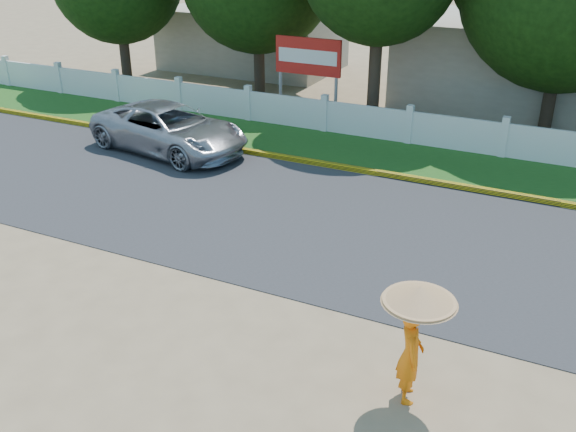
# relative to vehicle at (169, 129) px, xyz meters

# --- Properties ---
(ground) EXTENTS (120.00, 120.00, 0.00)m
(ground) POSITION_rel_vehicle_xyz_m (6.66, -7.22, -0.74)
(ground) COLOR #9E8460
(ground) RESTS_ON ground
(road) EXTENTS (60.00, 7.00, 0.02)m
(road) POSITION_rel_vehicle_xyz_m (6.66, -2.72, -0.73)
(road) COLOR #38383A
(road) RESTS_ON ground
(grass_verge) EXTENTS (60.00, 3.50, 0.03)m
(grass_verge) POSITION_rel_vehicle_xyz_m (6.66, 2.53, -0.72)
(grass_verge) COLOR #2D601E
(grass_verge) RESTS_ON ground
(curb) EXTENTS (40.00, 0.18, 0.16)m
(curb) POSITION_rel_vehicle_xyz_m (6.66, 0.83, -0.66)
(curb) COLOR yellow
(curb) RESTS_ON ground
(fence) EXTENTS (40.00, 0.10, 1.10)m
(fence) POSITION_rel_vehicle_xyz_m (6.66, 3.98, -0.19)
(fence) COLOR silver
(fence) RESTS_ON ground
(building_near) EXTENTS (10.00, 6.00, 3.20)m
(building_near) POSITION_rel_vehicle_xyz_m (9.66, 10.78, 0.86)
(building_near) COLOR #B7AD99
(building_near) RESTS_ON ground
(building_far) EXTENTS (8.00, 5.00, 2.80)m
(building_far) POSITION_rel_vehicle_xyz_m (-3.34, 11.78, 0.66)
(building_far) COLOR #B7AD99
(building_far) RESTS_ON ground
(vehicle) EXTENTS (5.67, 3.34, 1.48)m
(vehicle) POSITION_rel_vehicle_xyz_m (0.00, 0.00, 0.00)
(vehicle) COLOR #A2A3AA
(vehicle) RESTS_ON ground
(monk_with_parasol) EXTENTS (1.14, 1.14, 2.07)m
(monk_with_parasol) POSITION_rel_vehicle_xyz_m (10.08, -7.97, 0.61)
(monk_with_parasol) COLOR orange
(monk_with_parasol) RESTS_ON ground
(billboard) EXTENTS (2.50, 0.13, 2.95)m
(billboard) POSITION_rel_vehicle_xyz_m (2.53, 5.07, 1.40)
(billboard) COLOR gray
(billboard) RESTS_ON ground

